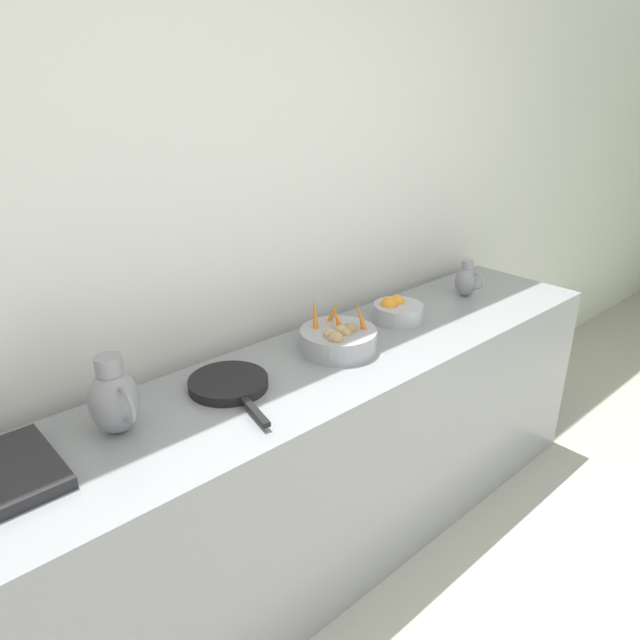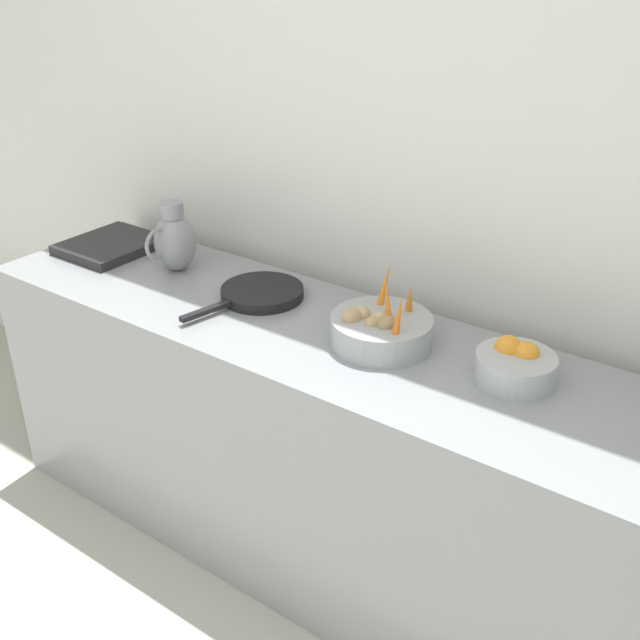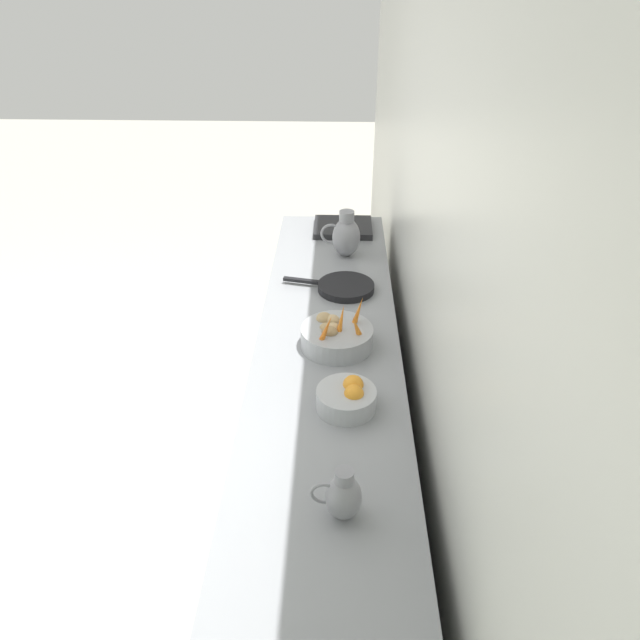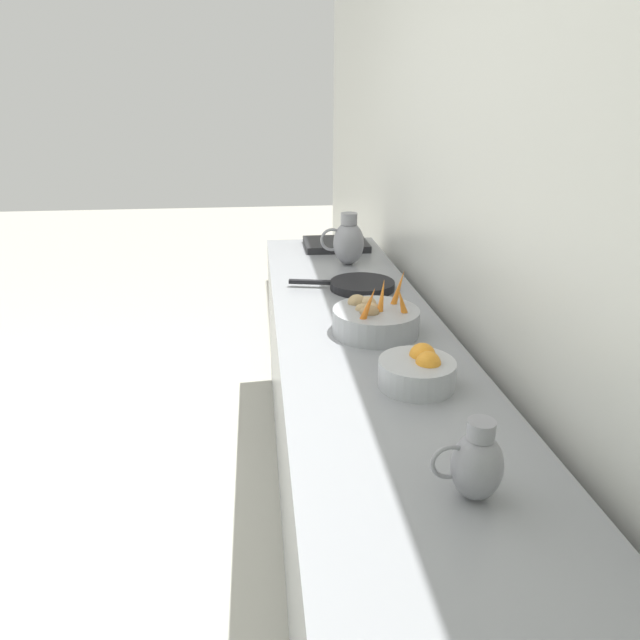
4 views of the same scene
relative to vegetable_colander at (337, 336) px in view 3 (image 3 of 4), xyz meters
name	(u,v)px [view 3 (image 3 of 4)]	position (x,y,z in m)	size (l,w,h in m)	color
ground_plane	(35,471)	(1.57, -0.12, -0.96)	(15.11, 15.11, 0.00)	#ADAA9E
tile_wall_left	(462,270)	(-0.38, 0.46, 0.54)	(0.10, 8.20, 3.00)	silver
prep_counter	(327,421)	(0.04, -0.04, -0.50)	(0.61, 2.80, 0.91)	gray
vegetable_colander	(337,336)	(0.00, 0.00, 0.00)	(0.30, 0.30, 0.22)	#9EA0A5
orange_bowl	(348,397)	(-0.04, 0.40, 0.00)	(0.22, 0.22, 0.11)	#ADAFB5
metal_pitcher_tall	(346,236)	(-0.04, -0.89, 0.06)	(0.21, 0.15, 0.25)	gray
metal_pitcher_short	(343,496)	(-0.03, 0.89, 0.03)	(0.15, 0.11, 0.18)	gray
counter_sink_basin	(343,227)	(-0.03, -1.23, -0.03)	(0.34, 0.30, 0.04)	#232326
skillet_on_counter	(345,287)	(-0.04, -0.49, -0.03)	(0.45, 0.28, 0.03)	black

